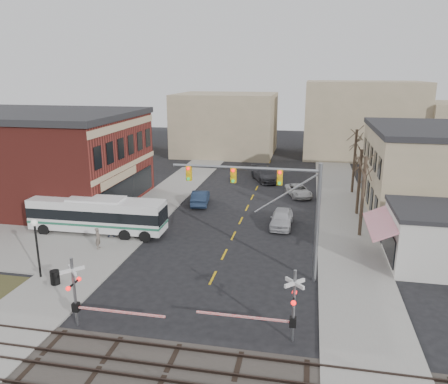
# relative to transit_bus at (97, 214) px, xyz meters

# --- Properties ---
(ground) EXTENTS (160.00, 160.00, 0.00)m
(ground) POSITION_rel_transit_bus_xyz_m (11.53, -8.33, -1.72)
(ground) COLOR black
(ground) RESTS_ON ground
(sidewalk_west) EXTENTS (5.00, 60.00, 0.12)m
(sidewalk_west) POSITION_rel_transit_bus_xyz_m (2.03, 11.67, -1.66)
(sidewalk_west) COLOR gray
(sidewalk_west) RESTS_ON ground
(sidewalk_east) EXTENTS (5.00, 60.00, 0.12)m
(sidewalk_east) POSITION_rel_transit_bus_xyz_m (21.03, 11.67, -1.66)
(sidewalk_east) COLOR gray
(sidewalk_east) RESTS_ON ground
(ballast_strip) EXTENTS (160.00, 5.00, 0.06)m
(ballast_strip) POSITION_rel_transit_bus_xyz_m (11.53, -16.33, -1.69)
(ballast_strip) COLOR #332D28
(ballast_strip) RESTS_ON ground
(rail_tracks) EXTENTS (160.00, 3.91, 0.14)m
(rail_tracks) POSITION_rel_transit_bus_xyz_m (11.53, -16.33, -1.60)
(rail_tracks) COLOR #2D231E
(rail_tracks) RESTS_ON ground
(tree_east_a) EXTENTS (0.28, 0.28, 6.75)m
(tree_east_a) POSITION_rel_transit_bus_xyz_m (22.03, 3.67, 1.78)
(tree_east_a) COLOR #382B21
(tree_east_a) RESTS_ON sidewalk_east
(tree_east_b) EXTENTS (0.28, 0.28, 6.30)m
(tree_east_b) POSITION_rel_transit_bus_xyz_m (22.33, 9.67, 1.55)
(tree_east_b) COLOR #382B21
(tree_east_b) RESTS_ON sidewalk_east
(tree_east_c) EXTENTS (0.28, 0.28, 7.20)m
(tree_east_c) POSITION_rel_transit_bus_xyz_m (22.53, 17.67, 2.00)
(tree_east_c) COLOR #382B21
(tree_east_c) RESTS_ON sidewalk_east
(transit_bus) EXTENTS (11.78, 2.77, 3.02)m
(transit_bus) POSITION_rel_transit_bus_xyz_m (0.00, 0.00, 0.00)
(transit_bus) COLOR silver
(transit_bus) RESTS_ON ground
(traffic_signal_mast) EXTENTS (9.69, 0.30, 8.00)m
(traffic_signal_mast) POSITION_rel_transit_bus_xyz_m (15.56, -5.40, 4.01)
(traffic_signal_mast) COLOR gray
(traffic_signal_mast) RESTS_ON ground
(rr_crossing_west) EXTENTS (5.60, 1.36, 4.00)m
(rr_crossing_west) POSITION_rel_transit_bus_xyz_m (5.87, -13.33, 0.25)
(rr_crossing_west) COLOR gray
(rr_crossing_west) RESTS_ON ground
(rr_crossing_east) EXTENTS (5.60, 1.36, 4.00)m
(rr_crossing_east) POSITION_rel_transit_bus_xyz_m (16.70, -12.51, 0.25)
(rr_crossing_east) COLOR gray
(rr_crossing_east) RESTS_ON ground
(street_lamp) EXTENTS (0.44, 0.44, 4.07)m
(street_lamp) POSITION_rel_transit_bus_xyz_m (0.13, -8.66, 1.34)
(street_lamp) COLOR black
(street_lamp) RESTS_ON sidewalk_west
(trash_bin) EXTENTS (0.60, 0.60, 0.93)m
(trash_bin) POSITION_rel_transit_bus_xyz_m (1.69, -9.40, -1.13)
(trash_bin) COLOR black
(trash_bin) RESTS_ON sidewalk_west
(car_a) EXTENTS (1.98, 4.69, 1.58)m
(car_a) POSITION_rel_transit_bus_xyz_m (15.36, 4.76, -0.93)
(car_a) COLOR #ABABB0
(car_a) RESTS_ON ground
(car_b) EXTENTS (2.30, 4.84, 1.53)m
(car_b) POSITION_rel_transit_bus_xyz_m (6.53, 9.96, -0.95)
(car_b) COLOR #17243A
(car_b) RESTS_ON ground
(car_c) EXTENTS (3.52, 5.02, 1.27)m
(car_c) POSITION_rel_transit_bus_xyz_m (16.53, 15.16, -1.08)
(car_c) COLOR silver
(car_c) RESTS_ON ground
(car_d) EXTENTS (4.59, 6.38, 1.72)m
(car_d) POSITION_rel_transit_bus_xyz_m (12.07, 21.62, -0.86)
(car_d) COLOR #3A3B3F
(car_d) RESTS_ON ground
(pedestrian_near) EXTENTS (0.48, 0.67, 1.71)m
(pedestrian_near) POSITION_rel_transit_bus_xyz_m (1.71, -3.38, -0.74)
(pedestrian_near) COLOR #645A50
(pedestrian_near) RESTS_ON sidewalk_west
(pedestrian_far) EXTENTS (0.96, 0.87, 1.61)m
(pedestrian_far) POSITION_rel_transit_bus_xyz_m (1.68, -0.90, -0.79)
(pedestrian_far) COLOR #2D3550
(pedestrian_far) RESTS_ON sidewalk_west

